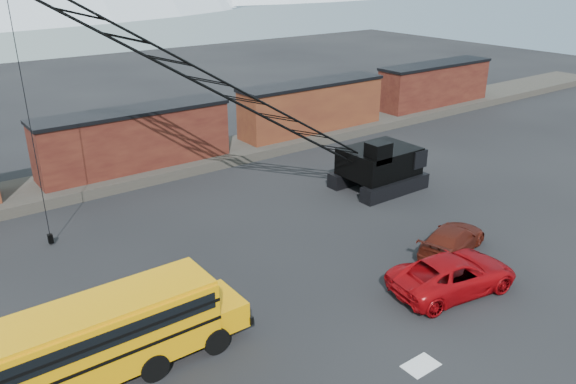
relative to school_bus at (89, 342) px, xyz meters
name	(u,v)px	position (x,y,z in m)	size (l,w,h in m)	color
ground	(341,320)	(9.83, -2.49, -1.79)	(160.00, 160.00, 0.00)	black
gravel_berm	(138,171)	(9.83, 19.51, -1.44)	(120.00, 5.00, 0.70)	#413B35
boxcar_mid	(135,139)	(9.83, 19.51, 0.97)	(13.70, 3.10, 4.17)	#562418
boxcar_east_near	(312,106)	(25.83, 19.51, 0.97)	(13.70, 3.10, 4.17)	#4A1E15
boxcar_east_far	(435,84)	(41.83, 19.51, 0.97)	(13.70, 3.10, 4.17)	#562418
snow_patch	(421,365)	(10.33, -6.49, -1.78)	(1.40, 0.90, 0.02)	silver
school_bus	(89,342)	(0.00, 0.00, 0.00)	(11.65, 2.65, 3.19)	orange
red_pickup	(453,274)	(15.58, -3.75, -0.92)	(2.89, 6.27, 1.74)	#98070C
maroon_suv	(452,239)	(18.59, -1.32, -1.05)	(2.09, 5.15, 1.50)	#4A150D
crawler_crane	(217,85)	(11.25, 9.96, 6.15)	(23.55, 7.20, 14.30)	black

